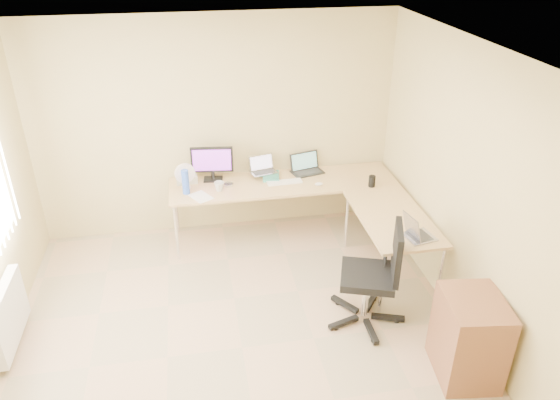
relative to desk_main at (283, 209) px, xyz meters
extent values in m
plane|color=tan|center=(-0.72, -1.85, -0.36)|extent=(4.50, 4.50, 0.00)
plane|color=white|center=(-0.72, -1.85, 2.24)|extent=(4.50, 4.50, 0.00)
plane|color=tan|center=(-0.72, 0.40, 0.93)|extent=(4.50, 0.00, 4.50)
plane|color=tan|center=(1.38, -1.85, 0.93)|extent=(0.00, 4.50, 4.50)
cube|color=tan|center=(0.00, 0.00, 0.00)|extent=(2.65, 0.70, 0.73)
cube|color=tan|center=(0.98, -1.00, 0.00)|extent=(0.70, 1.30, 0.73)
cube|color=black|center=(-0.81, 0.20, 0.57)|extent=(0.50, 0.21, 0.42)
cube|color=#2C7969|center=(-0.12, 0.13, 0.39)|extent=(0.23, 0.29, 0.04)
cube|color=#AEAEAE|center=(-0.20, 0.20, 0.51)|extent=(0.35, 0.30, 0.20)
cube|color=black|center=(0.33, 0.20, 0.48)|extent=(0.43, 0.36, 0.23)
cube|color=white|center=(0.01, -0.03, 0.37)|extent=(0.41, 0.13, 0.02)
ellipsoid|color=white|center=(0.39, -0.17, 0.38)|extent=(0.11, 0.09, 0.03)
imported|color=silver|center=(-0.76, -0.09, 0.42)|extent=(0.13, 0.13, 0.11)
cylinder|color=white|center=(-0.64, 0.01, 0.38)|extent=(0.14, 0.14, 0.03)
cylinder|color=blue|center=(-1.13, -0.09, 0.51)|extent=(0.09, 0.09, 0.28)
cube|color=white|center=(-0.97, -0.21, 0.37)|extent=(0.29, 0.32, 0.01)
cube|color=beige|center=(-1.11, 0.20, 0.41)|extent=(0.25, 0.19, 0.09)
cylinder|color=white|center=(-1.13, 0.04, 0.51)|extent=(0.27, 0.27, 0.29)
cylinder|color=black|center=(0.98, -0.30, 0.43)|extent=(0.10, 0.10, 0.13)
cube|color=#9799B0|center=(1.08, -1.43, 0.47)|extent=(0.36, 0.31, 0.21)
cube|color=black|center=(0.49, -1.66, 0.14)|extent=(0.81, 0.81, 1.06)
cube|color=brown|center=(1.12, -2.47, -0.01)|extent=(0.55, 0.65, 0.81)
cube|color=white|center=(-2.75, -1.45, -0.02)|extent=(0.09, 0.80, 0.55)
camera|label=1|loc=(-1.03, -5.47, 3.11)|focal=33.94mm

